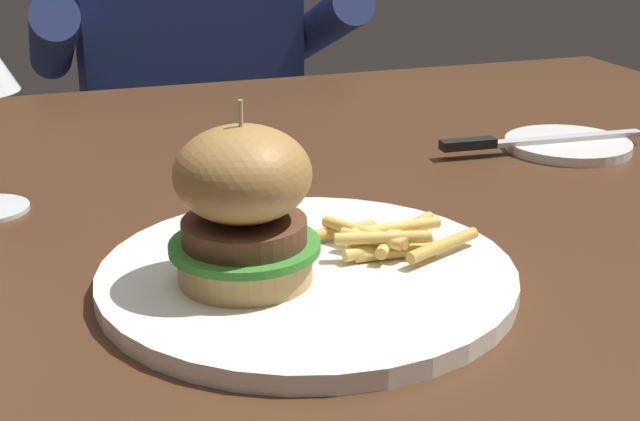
% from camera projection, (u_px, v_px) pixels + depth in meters
% --- Properties ---
extents(dining_table, '(1.23, 0.94, 0.74)m').
position_uv_depth(dining_table, '(332.00, 259.00, 0.90)').
color(dining_table, '#472B19').
rests_on(dining_table, ground).
extents(main_plate, '(0.30, 0.30, 0.01)m').
position_uv_depth(main_plate, '(307.00, 276.00, 0.64)').
color(main_plate, white).
rests_on(main_plate, dining_table).
extents(burger_sandwich, '(0.10, 0.10, 0.13)m').
position_uv_depth(burger_sandwich, '(244.00, 205.00, 0.60)').
color(burger_sandwich, tan).
rests_on(burger_sandwich, main_plate).
extents(fries_pile, '(0.12, 0.08, 0.02)m').
position_uv_depth(fries_pile, '(388.00, 238.00, 0.66)').
color(fries_pile, '#E0B251').
rests_on(fries_pile, main_plate).
extents(bread_plate, '(0.13, 0.13, 0.01)m').
position_uv_depth(bread_plate, '(568.00, 145.00, 0.96)').
color(bread_plate, white).
rests_on(bread_plate, dining_table).
extents(table_knife, '(0.24, 0.03, 0.01)m').
position_uv_depth(table_knife, '(525.00, 141.00, 0.94)').
color(table_knife, silver).
rests_on(table_knife, bread_plate).
extents(diner_person, '(0.51, 0.36, 1.18)m').
position_uv_depth(diner_person, '(190.00, 148.00, 1.59)').
color(diner_person, '#282833').
rests_on(diner_person, ground).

